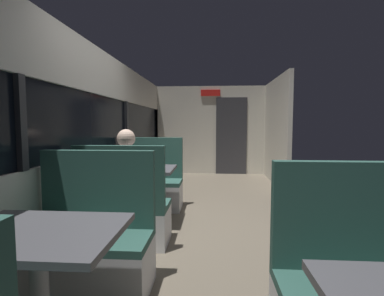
% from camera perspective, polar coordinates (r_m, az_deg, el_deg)
% --- Properties ---
extents(ground_plane, '(3.30, 9.20, 0.02)m').
position_cam_1_polar(ground_plane, '(3.82, 2.99, -15.63)').
color(ground_plane, '#665B4C').
extents(carriage_window_panel_left, '(0.09, 8.48, 2.30)m').
position_cam_1_polar(carriage_window_panel_left, '(3.89, -18.82, 1.36)').
color(carriage_window_panel_left, beige).
rests_on(carriage_window_panel_left, ground_plane).
extents(carriage_end_bulkhead, '(2.90, 0.11, 2.30)m').
position_cam_1_polar(carriage_end_bulkhead, '(7.78, 4.02, 3.38)').
color(carriage_end_bulkhead, beige).
rests_on(carriage_end_bulkhead, ground_plane).
extents(carriage_aisle_panel_right, '(0.08, 2.40, 2.30)m').
position_cam_1_polar(carriage_aisle_panel_right, '(6.73, 15.96, 3.11)').
color(carriage_aisle_panel_right, beige).
rests_on(carriage_aisle_panel_right, ground_plane).
extents(dining_table_near_window, '(0.90, 0.70, 0.74)m').
position_cam_1_polar(dining_table_near_window, '(1.90, -27.79, -16.82)').
color(dining_table_near_window, '#9E9EA3').
rests_on(dining_table_near_window, ground_plane).
extents(bench_near_window_facing_entry, '(0.95, 0.50, 1.10)m').
position_cam_1_polar(bench_near_window_facing_entry, '(2.59, -18.92, -18.05)').
color(bench_near_window_facing_entry, silver).
rests_on(bench_near_window_facing_entry, ground_plane).
extents(dining_table_mid_window, '(0.90, 0.70, 0.74)m').
position_cam_1_polar(dining_table_mid_window, '(3.95, -10.07, -5.26)').
color(dining_table_mid_window, '#9E9EA3').
rests_on(dining_table_mid_window, ground_plane).
extents(bench_mid_window_facing_end, '(0.95, 0.50, 1.10)m').
position_cam_1_polar(bench_mid_window_facing_end, '(3.37, -12.96, -12.52)').
color(bench_mid_window_facing_end, silver).
rests_on(bench_mid_window_facing_end, ground_plane).
extents(bench_mid_window_facing_entry, '(0.95, 0.50, 1.10)m').
position_cam_1_polar(bench_mid_window_facing_entry, '(4.68, -7.92, -7.55)').
color(bench_mid_window_facing_entry, silver).
rests_on(bench_mid_window_facing_entry, ground_plane).
extents(seated_passenger, '(0.47, 0.55, 1.26)m').
position_cam_1_polar(seated_passenger, '(3.38, -12.66, -8.78)').
color(seated_passenger, '#26262D').
rests_on(seated_passenger, ground_plane).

